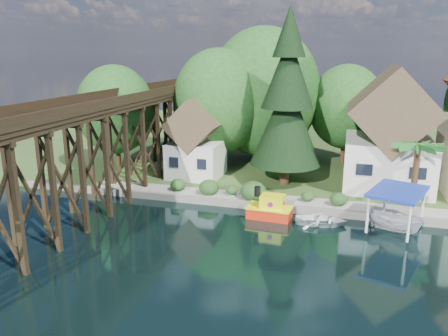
{
  "coord_description": "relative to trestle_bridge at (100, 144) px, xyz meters",
  "views": [
    {
      "loc": [
        3.2,
        -25.46,
        12.68
      ],
      "look_at": [
        -5.73,
        6.0,
        3.89
      ],
      "focal_mm": 35.0,
      "sensor_mm": 36.0,
      "label": 1
    }
  ],
  "objects": [
    {
      "name": "seawall",
      "position": [
        20.0,
        2.83,
        -5.04
      ],
      "size": [
        60.0,
        0.4,
        0.62
      ],
      "primitive_type": "cube",
      "color": "slate",
      "rests_on": "ground"
    },
    {
      "name": "ground",
      "position": [
        16.0,
        -5.17,
        -5.35
      ],
      "size": [
        140.0,
        140.0,
        0.0
      ],
      "primitive_type": "plane",
      "color": "black",
      "rests_on": "ground"
    },
    {
      "name": "house_left",
      "position": [
        23.0,
        10.83,
        -0.21
      ],
      "size": [
        7.64,
        8.64,
        11.02
      ],
      "color": "silver",
      "rests_on": "bank"
    },
    {
      "name": "bg_trees",
      "position": [
        17.0,
        16.08,
        1.94
      ],
      "size": [
        49.9,
        13.3,
        10.57
      ],
      "color": "#382314",
      "rests_on": "bank"
    },
    {
      "name": "tugboat",
      "position": [
        13.91,
        1.22,
        -4.6
      ],
      "size": [
        3.59,
        2.14,
        2.52
      ],
      "color": "red",
      "rests_on": "ground"
    },
    {
      "name": "shed",
      "position": [
        5.0,
        9.33,
        -1.52
      ],
      "size": [
        5.09,
        5.4,
        7.85
      ],
      "color": "silver",
      "rests_on": "bank"
    },
    {
      "name": "boat_canopy",
      "position": [
        23.06,
        1.08,
        -4.0
      ],
      "size": [
        4.78,
        5.72,
        3.14
      ],
      "color": "silver",
      "rests_on": "ground"
    },
    {
      "name": "conifer",
      "position": [
        13.89,
        9.0,
        2.9
      ],
      "size": [
        6.54,
        6.54,
        16.09
      ],
      "color": "#382314",
      "rests_on": "bank"
    },
    {
      "name": "trestle_bridge",
      "position": [
        0.0,
        0.0,
        0.0
      ],
      "size": [
        4.12,
        44.18,
        9.3
      ],
      "color": "black",
      "rests_on": "ground"
    },
    {
      "name": "bank",
      "position": [
        16.0,
        28.83,
        -5.1
      ],
      "size": [
        140.0,
        52.0,
        0.5
      ],
      "primitive_type": "cube",
      "color": "#315020",
      "rests_on": "ground"
    },
    {
      "name": "shrubs",
      "position": [
        11.4,
        4.09,
        -4.12
      ],
      "size": [
        15.76,
        2.47,
        1.7
      ],
      "color": "#1B4017",
      "rests_on": "bank"
    },
    {
      "name": "palm_tree",
      "position": [
        24.71,
        5.52,
        -0.03
      ],
      "size": [
        4.98,
        4.98,
        5.52
      ],
      "color": "#382314",
      "rests_on": "bank"
    },
    {
      "name": "promenade",
      "position": [
        22.0,
        4.13,
        -4.82
      ],
      "size": [
        50.0,
        2.6,
        0.06
      ],
      "primitive_type": "cube",
      "color": "gray",
      "rests_on": "bank"
    },
    {
      "name": "boat_white_a",
      "position": [
        17.87,
        0.96,
        -4.94
      ],
      "size": [
        4.14,
        3.13,
        0.81
      ],
      "primitive_type": "imported",
      "rotation": [
        0.0,
        0.0,
        1.66
      ],
      "color": "white",
      "rests_on": "ground"
    }
  ]
}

